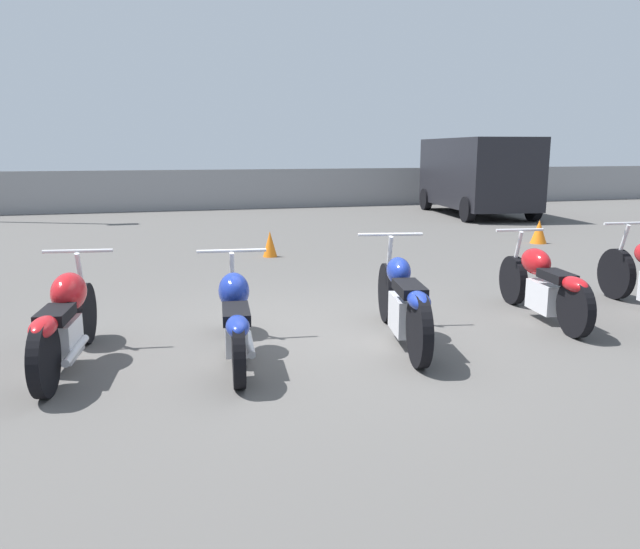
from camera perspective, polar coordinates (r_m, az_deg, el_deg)
name	(u,v)px	position (r m, az deg, el deg)	size (l,w,h in m)	color
ground_plane	(322,335)	(6.73, 0.19, -5.56)	(60.00, 60.00, 0.00)	#514F4C
fence_back	(197,190)	(21.03, -11.14, 7.59)	(40.00, 0.04, 1.31)	gray
motorcycle_slot_1	(66,320)	(6.10, -22.24, -3.90)	(0.67, 2.05, 0.99)	black
motorcycle_slot_2	(235,317)	(5.96, -7.74, -3.86)	(0.72, 2.16, 0.94)	black
motorcycle_slot_3	(403,302)	(6.42, 7.59, -2.47)	(0.78, 2.21, 1.05)	black
motorcycle_slot_4	(544,284)	(7.69, 19.78, -0.84)	(0.62, 2.10, 0.99)	black
parked_van	(477,173)	(19.61, 14.12, 8.99)	(2.69, 5.08, 2.29)	black
traffic_cone_near	(270,244)	(11.61, -4.60, 2.81)	(0.26, 0.26, 0.48)	orange
traffic_cone_far	(539,232)	(14.05, 19.38, 3.71)	(0.34, 0.34, 0.49)	orange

